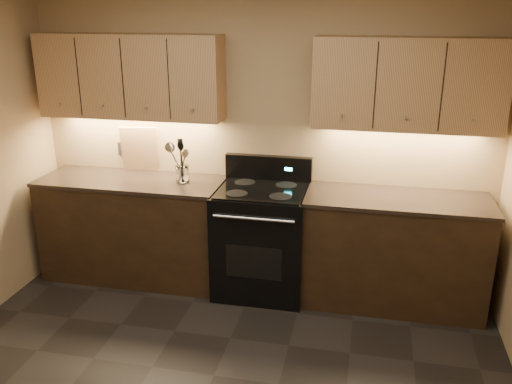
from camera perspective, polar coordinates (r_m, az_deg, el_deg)
wall_back at (r=4.70m, az=0.48°, el=5.89°), size 4.00×0.04×2.60m
counter_left at (r=5.02m, az=-12.67°, el=-3.73°), size 1.62×0.62×0.93m
counter_right at (r=4.61m, az=14.29°, el=-6.01°), size 1.46×0.62×0.93m
stove at (r=4.65m, az=0.63°, el=-4.94°), size 0.76×0.68×1.14m
upper_cab_left at (r=4.82m, az=-13.09°, el=11.77°), size 1.60×0.30×0.70m
upper_cab_right at (r=4.38m, az=15.67°, el=10.87°), size 1.44×0.30×0.70m
outlet_plate at (r=5.15m, az=-13.89°, el=4.45°), size 0.08×0.01×0.12m
utensil_crock at (r=4.70m, az=-7.74°, el=1.83°), size 0.13×0.13×0.14m
cutting_board at (r=5.03m, az=-12.15°, el=4.45°), size 0.34×0.14×0.42m
wooden_spoon at (r=4.67m, az=-8.12°, el=2.87°), size 0.13×0.08×0.29m
black_spoon at (r=4.66m, az=-7.78°, el=3.38°), size 0.08×0.13×0.36m
black_turner at (r=4.63m, az=-7.83°, el=3.36°), size 0.12×0.15×0.38m
steel_spatula at (r=4.65m, az=-7.52°, el=3.35°), size 0.24×0.10×0.36m
steel_skimmer at (r=4.63m, az=-7.58°, el=3.14°), size 0.23×0.14×0.35m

